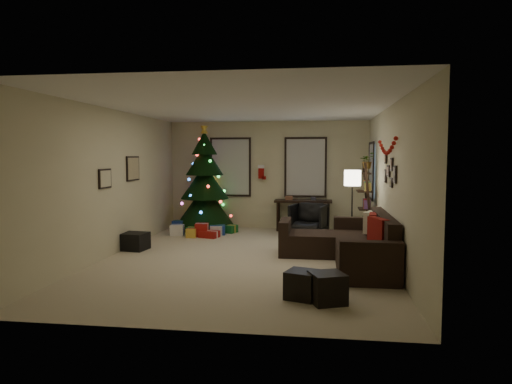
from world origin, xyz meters
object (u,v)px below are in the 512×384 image
(desk, at_px, (303,204))
(desk_chair, at_px, (309,219))
(christmas_tree, at_px, (205,186))
(sofa, at_px, (350,246))
(bookshelf, at_px, (367,203))

(desk, xyz_separation_m, desk_chair, (0.15, -0.65, -0.30))
(christmas_tree, relative_size, desk_chair, 3.60)
(sofa, distance_m, desk, 3.46)
(bookshelf, bearing_deg, desk, 136.54)
(desk, distance_m, desk_chair, 0.73)
(desk_chair, bearing_deg, sofa, -59.69)
(christmas_tree, height_order, desk_chair, christmas_tree)
(christmas_tree, distance_m, desk, 2.46)
(christmas_tree, height_order, sofa, christmas_tree)
(sofa, distance_m, desk_chair, 2.77)
(desk, xyz_separation_m, bookshelf, (1.39, -1.32, 0.16))
(sofa, distance_m, bookshelf, 2.11)
(christmas_tree, xyz_separation_m, desk, (2.41, 0.28, -0.44))
(desk_chair, height_order, bookshelf, bookshelf)
(christmas_tree, relative_size, desk, 1.91)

